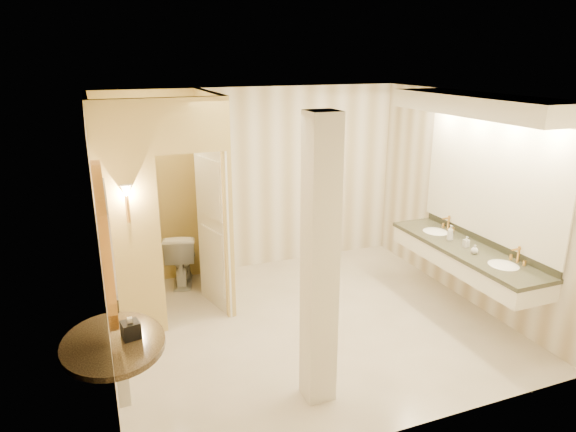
# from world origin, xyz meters

# --- Properties ---
(floor) EXTENTS (4.50, 4.50, 0.00)m
(floor) POSITION_xyz_m (0.00, 0.00, 0.00)
(floor) COLOR silver
(floor) RESTS_ON ground
(ceiling) EXTENTS (4.50, 4.50, 0.00)m
(ceiling) POSITION_xyz_m (0.00, 0.00, 2.70)
(ceiling) COLOR silver
(ceiling) RESTS_ON wall_back
(wall_back) EXTENTS (4.50, 0.02, 2.70)m
(wall_back) POSITION_xyz_m (0.00, 2.00, 1.35)
(wall_back) COLOR white
(wall_back) RESTS_ON floor
(wall_front) EXTENTS (4.50, 0.02, 2.70)m
(wall_front) POSITION_xyz_m (0.00, -2.00, 1.35)
(wall_front) COLOR white
(wall_front) RESTS_ON floor
(wall_left) EXTENTS (0.02, 4.00, 2.70)m
(wall_left) POSITION_xyz_m (-2.25, 0.00, 1.35)
(wall_left) COLOR white
(wall_left) RESTS_ON floor
(wall_right) EXTENTS (0.02, 4.00, 2.70)m
(wall_right) POSITION_xyz_m (2.25, 0.00, 1.35)
(wall_right) COLOR white
(wall_right) RESTS_ON floor
(toilet_closet) EXTENTS (1.50, 1.55, 2.70)m
(toilet_closet) POSITION_xyz_m (-1.12, 0.97, 1.39)
(toilet_closet) COLOR #DCCD73
(toilet_closet) RESTS_ON floor
(wall_sconce) EXTENTS (0.14, 0.14, 0.42)m
(wall_sconce) POSITION_xyz_m (-1.93, 0.43, 1.73)
(wall_sconce) COLOR #C68D3F
(wall_sconce) RESTS_ON toilet_closet
(vanity) EXTENTS (0.75, 2.47, 2.09)m
(vanity) POSITION_xyz_m (1.98, -0.40, 1.63)
(vanity) COLOR white
(vanity) RESTS_ON floor
(console_shelf) EXTENTS (1.05, 1.05, 1.97)m
(console_shelf) POSITION_xyz_m (-2.21, -1.10, 1.35)
(console_shelf) COLOR black
(console_shelf) RESTS_ON floor
(pillar) EXTENTS (0.27, 0.27, 2.70)m
(pillar) POSITION_xyz_m (-0.45, -1.29, 1.35)
(pillar) COLOR white
(pillar) RESTS_ON floor
(tissue_box) EXTENTS (0.17, 0.17, 0.14)m
(tissue_box) POSITION_xyz_m (-2.08, -1.10, 0.95)
(tissue_box) COLOR black
(tissue_box) RESTS_ON console_shelf
(toilet) EXTENTS (0.59, 0.84, 0.77)m
(toilet) POSITION_xyz_m (-1.20, 1.75, 0.39)
(toilet) COLOR white
(toilet) RESTS_ON floor
(soap_bottle_a) EXTENTS (0.06, 0.06, 0.14)m
(soap_bottle_a) POSITION_xyz_m (1.94, -0.40, 0.94)
(soap_bottle_a) COLOR beige
(soap_bottle_a) RESTS_ON vanity
(soap_bottle_b) EXTENTS (0.11, 0.11, 0.11)m
(soap_bottle_b) POSITION_xyz_m (1.88, -0.62, 0.93)
(soap_bottle_b) COLOR silver
(soap_bottle_b) RESTS_ON vanity
(soap_bottle_c) EXTENTS (0.08, 0.08, 0.20)m
(soap_bottle_c) POSITION_xyz_m (1.90, -0.14, 0.98)
(soap_bottle_c) COLOR #C6B28C
(soap_bottle_c) RESTS_ON vanity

